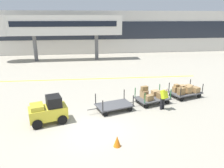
% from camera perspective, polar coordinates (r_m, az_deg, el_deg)
% --- Properties ---
extents(ground_plane, '(120.00, 120.00, 0.00)m').
position_cam_1_polar(ground_plane, '(12.05, -5.04, -11.93)').
color(ground_plane, '#A8A08E').
extents(apron_lead_line, '(20.82, 0.77, 0.01)m').
position_cam_1_polar(apron_lead_line, '(21.26, -5.00, 1.39)').
color(apron_lead_line, yellow).
rests_on(apron_lead_line, ground_plane).
extents(terminal_building, '(58.12, 2.51, 6.80)m').
position_cam_1_polar(terminal_building, '(36.54, -7.26, 13.55)').
color(terminal_building, beige).
rests_on(terminal_building, ground_plane).
extents(jet_bridge, '(17.39, 3.00, 6.09)m').
position_cam_1_polar(jet_bridge, '(30.76, -15.70, 14.80)').
color(jet_bridge, silver).
rests_on(jet_bridge, ground_plane).
extents(baggage_tug, '(2.33, 1.72, 1.58)m').
position_cam_1_polar(baggage_tug, '(12.90, -16.60, -6.81)').
color(baggage_tug, gold).
rests_on(baggage_tug, ground_plane).
extents(baggage_cart_lead, '(3.08, 1.99, 1.10)m').
position_cam_1_polar(baggage_cart_lead, '(14.09, 0.56, -5.72)').
color(baggage_cart_lead, '#4C4C4F').
rests_on(baggage_cart_lead, ground_plane).
extents(baggage_cart_middle, '(3.08, 1.99, 1.23)m').
position_cam_1_polar(baggage_cart_middle, '(15.45, 10.56, -3.18)').
color(baggage_cart_middle, '#4C4C4F').
rests_on(baggage_cart_middle, ground_plane).
extents(baggage_cart_tail, '(3.08, 1.99, 1.10)m').
position_cam_1_polar(baggage_cart_tail, '(17.24, 19.02, -1.61)').
color(baggage_cart_tail, '#4C4C4F').
rests_on(baggage_cart_tail, ground_plane).
extents(baggage_handler, '(0.55, 0.56, 1.56)m').
position_cam_1_polar(baggage_handler, '(14.40, 13.66, -3.47)').
color(baggage_handler, black).
rests_on(baggage_handler, ground_plane).
extents(safety_cone_near, '(0.36, 0.36, 0.55)m').
position_cam_1_polar(safety_cone_near, '(10.47, 1.38, -15.05)').
color(safety_cone_near, orange).
rests_on(safety_cone_near, ground_plane).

